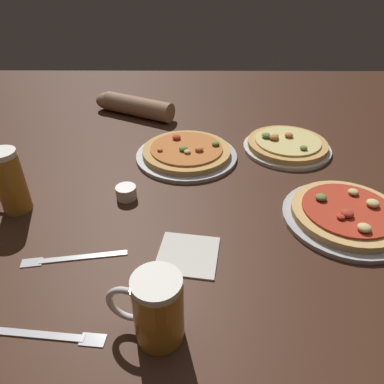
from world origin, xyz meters
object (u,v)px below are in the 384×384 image
(pizza_plate_near, at_px, (347,215))
(beer_mug_amber, at_px, (156,308))
(pizza_plate_side, at_px, (287,145))
(fork_left, at_px, (72,258))
(beer_mug_dark, at_px, (8,182))
(diner_arm, at_px, (131,105))
(fork_spare, at_px, (44,335))
(pizza_plate_far, at_px, (187,153))
(ramekin_sauce, at_px, (126,192))
(napkin_folded, at_px, (188,254))

(pizza_plate_near, bearing_deg, beer_mug_amber, -143.80)
(pizza_plate_side, xyz_separation_m, fork_left, (-0.57, -0.51, -0.01))
(beer_mug_dark, distance_m, diner_arm, 0.67)
(pizza_plate_near, xyz_separation_m, diner_arm, (-0.63, 0.68, 0.02))
(fork_spare, relative_size, diner_arm, 0.71)
(pizza_plate_near, height_order, beer_mug_amber, beer_mug_amber)
(pizza_plate_far, distance_m, fork_spare, 0.69)
(pizza_plate_side, xyz_separation_m, beer_mug_dark, (-0.77, -0.33, 0.07))
(beer_mug_dark, xyz_separation_m, beer_mug_amber, (0.40, -0.36, -0.01))
(pizza_plate_near, relative_size, ramekin_sauce, 5.66)
(pizza_plate_side, distance_m, fork_left, 0.77)
(pizza_plate_far, bearing_deg, beer_mug_dark, -147.65)
(pizza_plate_far, relative_size, beer_mug_amber, 2.36)
(pizza_plate_far, distance_m, fork_left, 0.52)
(pizza_plate_far, relative_size, diner_arm, 0.98)
(fork_left, bearing_deg, ramekin_sauce, 70.28)
(fork_left, bearing_deg, napkin_folded, 2.78)
(pizza_plate_far, relative_size, beer_mug_dark, 1.93)
(beer_mug_dark, bearing_deg, fork_spare, -61.68)
(ramekin_sauce, bearing_deg, pizza_plate_side, 29.71)
(ramekin_sauce, bearing_deg, pizza_plate_far, 54.98)
(pizza_plate_far, relative_size, ramekin_sauce, 5.88)
(beer_mug_amber, distance_m, fork_left, 0.28)
(ramekin_sauce, xyz_separation_m, diner_arm, (-0.07, 0.58, 0.02))
(beer_mug_dark, bearing_deg, fork_left, -43.01)
(fork_spare, bearing_deg, ramekin_sauce, 79.37)
(ramekin_sauce, distance_m, napkin_folded, 0.28)
(beer_mug_dark, relative_size, ramekin_sauce, 3.04)
(pizza_plate_side, relative_size, beer_mug_dark, 1.72)
(pizza_plate_far, bearing_deg, ramekin_sauce, -125.02)
(beer_mug_amber, xyz_separation_m, napkin_folded, (0.05, 0.19, -0.06))
(ramekin_sauce, height_order, diner_arm, diner_arm)
(pizza_plate_far, distance_m, napkin_folded, 0.45)
(pizza_plate_side, height_order, fork_spare, pizza_plate_side)
(pizza_plate_side, distance_m, ramekin_sauce, 0.56)
(pizza_plate_side, relative_size, diner_arm, 0.87)
(fork_left, bearing_deg, pizza_plate_far, 62.24)
(fork_left, distance_m, diner_arm, 0.82)
(pizza_plate_side, height_order, beer_mug_dark, beer_mug_dark)
(beer_mug_amber, xyz_separation_m, fork_spare, (-0.20, -0.01, -0.06))
(beer_mug_dark, bearing_deg, beer_mug_amber, -42.39)
(fork_left, height_order, diner_arm, diner_arm)
(fork_spare, bearing_deg, fork_left, 91.38)
(pizza_plate_near, distance_m, fork_spare, 0.72)
(napkin_folded, bearing_deg, beer_mug_amber, -104.19)
(diner_arm, bearing_deg, pizza_plate_near, -46.97)
(pizza_plate_side, xyz_separation_m, diner_arm, (-0.56, 0.30, 0.02))
(pizza_plate_near, xyz_separation_m, fork_left, (-0.64, -0.14, -0.01))
(pizza_plate_far, height_order, napkin_folded, pizza_plate_far)
(beer_mug_amber, bearing_deg, pizza_plate_near, 36.20)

